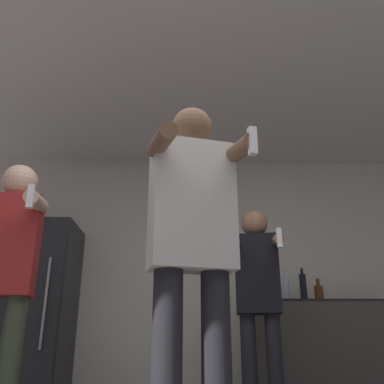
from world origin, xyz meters
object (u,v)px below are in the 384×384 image
(bottle_short_whiskey, at_px, (303,287))
(person_spectator_back, at_px, (258,290))
(bottle_red_label, at_px, (286,288))
(refrigerator, at_px, (29,316))
(person_man_side, at_px, (6,271))
(person_woman_foreground, at_px, (193,242))
(bottle_brown_liquor, at_px, (319,292))

(bottle_short_whiskey, relative_size, person_spectator_back, 0.21)
(bottle_short_whiskey, distance_m, bottle_red_label, 0.17)
(refrigerator, xyz_separation_m, person_man_side, (0.31, -1.43, 0.14))
(bottle_red_label, relative_size, person_woman_foreground, 0.18)
(person_woman_foreground, distance_m, person_man_side, 1.27)
(refrigerator, distance_m, person_spectator_back, 2.12)
(bottle_brown_liquor, bearing_deg, bottle_red_label, 180.00)
(person_man_side, distance_m, person_spectator_back, 1.79)
(person_woman_foreground, distance_m, person_spectator_back, 1.35)
(person_woman_foreground, bearing_deg, bottle_short_whiskey, 61.38)
(bottle_brown_liquor, height_order, person_man_side, person_man_side)
(refrigerator, bearing_deg, bottle_brown_liquor, 0.09)
(refrigerator, bearing_deg, bottle_short_whiskey, 0.10)
(bottle_red_label, distance_m, person_spectator_back, 0.88)
(bottle_brown_liquor, bearing_deg, refrigerator, -179.91)
(bottle_brown_liquor, distance_m, person_spectator_back, 1.06)
(refrigerator, xyz_separation_m, person_woman_foreground, (1.44, -2.01, 0.19))
(bottle_short_whiskey, relative_size, person_woman_foreground, 0.19)
(person_woman_foreground, xyz_separation_m, person_spectator_back, (0.53, 1.24, -0.06))
(bottle_short_whiskey, bearing_deg, person_man_side, -147.17)
(bottle_brown_liquor, relative_size, person_spectator_back, 0.15)
(refrigerator, bearing_deg, person_woman_foreground, -54.40)
(refrigerator, relative_size, bottle_short_whiskey, 5.11)
(bottle_red_label, relative_size, person_man_side, 0.18)
(bottle_red_label, bearing_deg, bottle_brown_liquor, -0.00)
(person_man_side, bearing_deg, refrigerator, 102.32)
(person_spectator_back, bearing_deg, bottle_brown_liquor, 47.44)
(bottle_red_label, relative_size, person_spectator_back, 0.19)
(bottle_brown_liquor, height_order, bottle_red_label, bottle_red_label)
(bottle_brown_liquor, distance_m, bottle_short_whiskey, 0.15)
(bottle_short_whiskey, xyz_separation_m, person_spectator_back, (-0.57, -0.78, -0.14))
(person_woman_foreground, height_order, person_man_side, person_woman_foreground)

